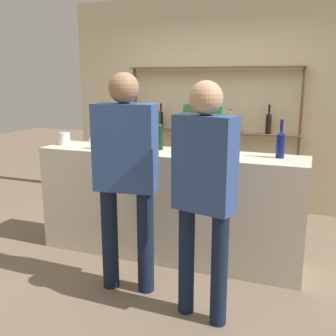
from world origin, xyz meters
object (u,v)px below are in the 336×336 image
Objects in this scene: counter_bottle_2 at (204,139)px; counter_bottle_3 at (281,143)px; counter_bottle_5 at (219,145)px; cork_jar at (64,139)px; server_behind_counter at (203,147)px; counter_bottle_1 at (159,135)px; customer_center at (126,168)px; ice_bucket at (134,138)px; counter_bottle_0 at (115,137)px; customer_right at (204,184)px; wine_glass at (92,137)px; counter_bottle_4 at (143,141)px.

counter_bottle_2 is 0.67m from counter_bottle_3.
cork_jar is (-1.70, 0.16, -0.05)m from counter_bottle_5.
cork_jar is (-1.52, 0.02, -0.08)m from counter_bottle_2.
counter_bottle_2 is 0.81m from server_behind_counter.
counter_bottle_5 is (0.66, -0.23, -0.03)m from counter_bottle_1.
counter_bottle_2 is 0.84m from customer_center.
ice_bucket is 0.13× the size of customer_center.
customer_center is (-0.45, -0.70, -0.16)m from counter_bottle_2.
counter_bottle_0 reaches higher than counter_bottle_3.
counter_bottle_0 is at bearing -171.55° from counter_bottle_2.
counter_bottle_2 is 0.22× the size of server_behind_counter.
customer_right reaches higher than server_behind_counter.
wine_glass is 0.43m from ice_bucket.
cork_jar is at bearing -178.26° from counter_bottle_3.
counter_bottle_1 is 1.15m from counter_bottle_3.
counter_bottle_1 is at bearing 179.47° from counter_bottle_3.
customer_center is (0.40, -0.57, -0.15)m from counter_bottle_0.
counter_bottle_2 reaches higher than wine_glass.
server_behind_counter is 1.47m from customer_center.
counter_bottle_2 is (0.48, -0.10, -0.00)m from counter_bottle_1.
customer_right is (0.25, -0.88, -0.18)m from counter_bottle_2.
counter_bottle_3 reaches higher than wine_glass.
wine_glass is at bearing -174.50° from counter_bottle_3.
counter_bottle_4 is 0.71m from counter_bottle_5.
customer_right is 1.70m from server_behind_counter.
server_behind_counter reaches higher than ice_bucket.
counter_bottle_3 is at bearing 3.73° from ice_bucket.
counter_bottle_0 is at bearing 69.39° from customer_right.
wine_glass is 1.25m from server_behind_counter.
customer_right is (0.95, -0.88, -0.15)m from ice_bucket.
counter_bottle_3 reaches higher than ice_bucket.
counter_bottle_5 reaches higher than wine_glass.
customer_right is (0.07, -0.74, -0.15)m from counter_bottle_5.
server_behind_counter reaches higher than counter_bottle_4.
customer_center is (-0.23, -1.45, 0.05)m from server_behind_counter.
cork_jar is at bearing 48.90° from customer_center.
ice_bucket is at bearing -176.27° from counter_bottle_3.
counter_bottle_1 reaches higher than counter_bottle_2.
counter_bottle_4 is 0.17× the size of customer_center.
counter_bottle_5 is (1.02, -0.01, -0.02)m from counter_bottle_0.
server_behind_counter reaches higher than counter_bottle_1.
counter_bottle_4 is 0.18× the size of server_behind_counter.
wine_glass is at bearing 177.84° from counter_bottle_5.
wine_glass is 1.24× the size of cork_jar.
counter_bottle_4 is (-0.54, -0.14, -0.03)m from counter_bottle_2.
customer_right is (1.09, -0.75, -0.17)m from counter_bottle_0.
customer_right is (-0.42, -0.97, -0.16)m from counter_bottle_3.
counter_bottle_0 is 0.43m from counter_bottle_1.
customer_center reaches higher than counter_bottle_5.
cork_jar is 0.07× the size of customer_center.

